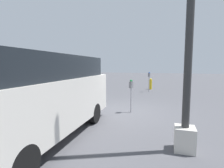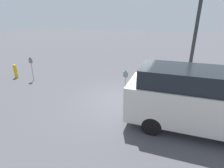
# 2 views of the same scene
# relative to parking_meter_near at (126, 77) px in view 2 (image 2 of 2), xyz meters

# --- Properties ---
(ground_plane) EXTENTS (80.00, 80.00, 0.00)m
(ground_plane) POSITION_rel_parking_meter_near_xyz_m (0.03, -0.45, -1.00)
(ground_plane) COLOR #4C4C51
(parking_meter_near) EXTENTS (0.22, 0.15, 1.36)m
(parking_meter_near) POSITION_rel_parking_meter_near_xyz_m (0.00, 0.00, 0.00)
(parking_meter_near) COLOR #9E9EA3
(parking_meter_near) RESTS_ON ground
(parking_meter_far) EXTENTS (0.22, 0.15, 1.45)m
(parking_meter_far) POSITION_rel_parking_meter_near_xyz_m (-6.00, 0.11, 0.07)
(parking_meter_far) COLOR #9E9EA3
(parking_meter_far) RESTS_ON ground
(lamp_post) EXTENTS (0.44, 0.44, 6.92)m
(lamp_post) POSITION_rel_parking_meter_near_xyz_m (2.84, 1.82, 1.40)
(lamp_post) COLOR beige
(lamp_post) RESTS_ON ground
(parked_van) EXTENTS (5.21, 2.05, 2.19)m
(parked_van) POSITION_rel_parking_meter_near_xyz_m (3.26, -1.67, 0.18)
(parked_van) COLOR beige
(parked_van) RESTS_ON ground
(fire_hydrant) EXTENTS (0.21, 0.21, 0.89)m
(fire_hydrant) POSITION_rel_parking_meter_near_xyz_m (-7.42, 0.10, -0.56)
(fire_hydrant) COLOR gold
(fire_hydrant) RESTS_ON ground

